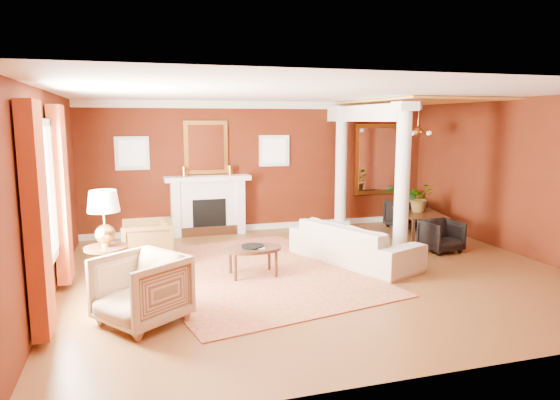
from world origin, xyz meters
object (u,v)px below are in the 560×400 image
object	(u,v)px
armchair_stripe	(141,286)
coffee_table	(253,250)
sofa	(354,236)
side_table	(105,225)
armchair_leopard	(147,240)
dining_table	(420,217)

from	to	relation	value
armchair_stripe	coffee_table	bearing A→B (deg)	93.44
sofa	side_table	bearing A→B (deg)	74.36
sofa	armchair_leopard	world-z (taller)	sofa
sofa	side_table	xyz separation A→B (m)	(-4.09, -0.50, 0.55)
armchair_stripe	side_table	size ratio (longest dim) A/B	0.63
armchair_stripe	sofa	bearing A→B (deg)	79.12
armchair_leopard	armchair_stripe	distance (m)	2.61
sofa	side_table	size ratio (longest dim) A/B	1.59
sofa	dining_table	distance (m)	2.74
armchair_leopard	dining_table	world-z (taller)	armchair_leopard
sofa	coffee_table	distance (m)	1.91
sofa	armchair_stripe	bearing A→B (deg)	92.72
side_table	armchair_stripe	bearing A→B (deg)	-69.83
dining_table	sofa	bearing A→B (deg)	136.68
dining_table	armchair_leopard	bearing A→B (deg)	109.25
sofa	armchair_stripe	distance (m)	4.03
armchair_leopard	dining_table	xyz separation A→B (m)	(5.77, 0.64, -0.02)
armchair_leopard	coffee_table	xyz separation A→B (m)	(1.60, -1.15, -0.00)
armchair_leopard	side_table	size ratio (longest dim) A/B	0.57
sofa	armchair_leopard	size ratio (longest dim) A/B	2.80
side_table	dining_table	bearing A→B (deg)	17.67
armchair_leopard	sofa	bearing A→B (deg)	76.34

